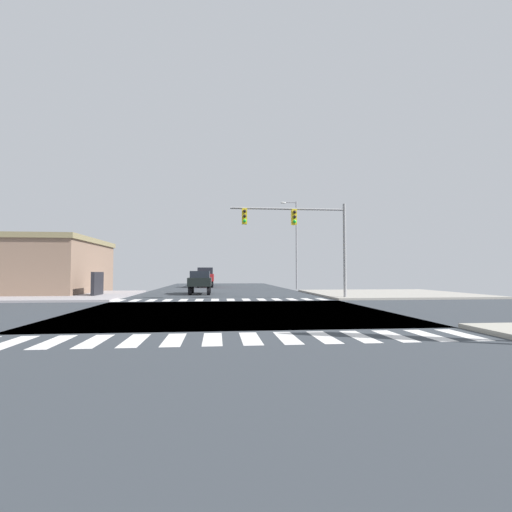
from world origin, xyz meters
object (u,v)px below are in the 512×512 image
object	(u,v)px
street_lamp	(294,238)
sedan_farside_2	(200,280)
sedan_crossing_3	(207,277)
traffic_signal_mast	(300,227)
pickup_queued_1	(205,276)
bank_building	(28,266)

from	to	relation	value
street_lamp	sedan_farside_2	world-z (taller)	street_lamp
sedan_farside_2	sedan_crossing_3	distance (m)	21.52
traffic_signal_mast	street_lamp	size ratio (longest dim) A/B	0.84
traffic_signal_mast	sedan_crossing_3	distance (m)	29.44
street_lamp	sedan_crossing_3	size ratio (longest dim) A/B	2.15
street_lamp	pickup_queued_1	xyz separation A→B (m)	(-9.46, 6.92, -4.15)
traffic_signal_mast	sedan_farside_2	world-z (taller)	traffic_signal_mast
street_lamp	sedan_crossing_3	xyz separation A→B (m)	(-9.46, 13.68, -4.32)
pickup_queued_1	street_lamp	bearing A→B (deg)	143.81
street_lamp	sedan_farside_2	distance (m)	13.02
sedan_farside_2	pickup_queued_1	world-z (taller)	pickup_queued_1
sedan_farside_2	traffic_signal_mast	bearing A→B (deg)	134.65
sedan_farside_2	bank_building	bearing A→B (deg)	-5.87
traffic_signal_mast	pickup_queued_1	xyz separation A→B (m)	(-6.81, 21.65, -3.45)
traffic_signal_mast	pickup_queued_1	size ratio (longest dim) A/B	1.52
sedan_farside_2	sedan_crossing_3	xyz separation A→B (m)	(0.00, 21.52, 0.00)
traffic_signal_mast	pickup_queued_1	bearing A→B (deg)	107.47
traffic_signal_mast	street_lamp	distance (m)	14.99
traffic_signal_mast	sedan_farside_2	bearing A→B (deg)	134.65
bank_building	sedan_crossing_3	bearing A→B (deg)	55.09
bank_building	sedan_crossing_3	distance (m)	24.51
sedan_farside_2	street_lamp	bearing A→B (deg)	-140.36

